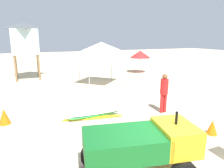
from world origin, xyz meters
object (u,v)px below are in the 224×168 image
(lifeguard_tower, at_px, (25,38))
(traffic_cone_near, at_px, (4,116))
(beach_umbrella_left, at_px, (140,54))
(popup_canopy, at_px, (101,47))
(lifeguard_near_left, at_px, (164,91))
(traffic_cone_far, at_px, (212,127))
(utility_cart, at_px, (142,144))
(surfboard_pile, at_px, (94,115))

(lifeguard_tower, distance_m, traffic_cone_near, 8.81)
(beach_umbrella_left, bearing_deg, popup_canopy, -147.42)
(lifeguard_near_left, relative_size, traffic_cone_far, 3.36)
(utility_cart, height_order, surfboard_pile, utility_cart)
(surfboard_pile, bearing_deg, traffic_cone_far, -41.43)
(lifeguard_near_left, bearing_deg, traffic_cone_far, -83.53)
(utility_cart, height_order, traffic_cone_far, utility_cart)
(lifeguard_near_left, height_order, traffic_cone_far, lifeguard_near_left)
(surfboard_pile, distance_m, lifeguard_near_left, 3.07)
(lifeguard_tower, relative_size, beach_umbrella_left, 2.11)
(utility_cart, distance_m, lifeguard_tower, 13.11)
(lifeguard_tower, bearing_deg, surfboard_pile, -76.22)
(utility_cart, relative_size, popup_canopy, 0.98)
(beach_umbrella_left, bearing_deg, lifeguard_near_left, -114.67)
(popup_canopy, xyz_separation_m, beach_umbrella_left, (4.67, 2.99, -0.82))
(surfboard_pile, relative_size, traffic_cone_far, 4.90)
(beach_umbrella_left, bearing_deg, lifeguard_tower, 174.74)
(popup_canopy, relative_size, traffic_cone_far, 5.68)
(popup_canopy, height_order, traffic_cone_far, popup_canopy)
(utility_cart, xyz_separation_m, traffic_cone_near, (-3.14, 4.41, -0.49))
(utility_cart, bearing_deg, popup_canopy, 75.52)
(traffic_cone_far, bearing_deg, lifeguard_near_left, 96.47)
(utility_cart, distance_m, traffic_cone_near, 5.43)
(utility_cart, height_order, lifeguard_near_left, lifeguard_near_left)
(utility_cart, xyz_separation_m, lifeguard_tower, (-2.19, 12.73, 2.22))
(surfboard_pile, distance_m, popup_canopy, 6.19)
(utility_cart, distance_m, surfboard_pile, 3.70)
(utility_cart, bearing_deg, traffic_cone_near, 125.49)
(beach_umbrella_left, height_order, traffic_cone_near, beach_umbrella_left)
(traffic_cone_near, bearing_deg, lifeguard_near_left, -11.90)
(lifeguard_near_left, bearing_deg, popup_canopy, 96.41)
(beach_umbrella_left, xyz_separation_m, traffic_cone_near, (-10.11, -7.48, -1.35))
(utility_cart, xyz_separation_m, popup_canopy, (2.30, 8.90, 1.68))
(lifeguard_near_left, distance_m, traffic_cone_far, 2.39)
(traffic_cone_near, xyz_separation_m, traffic_cone_far, (6.35, -3.56, -0.05))
(lifeguard_tower, bearing_deg, utility_cart, -80.25)
(utility_cart, bearing_deg, lifeguard_near_left, 46.65)
(popup_canopy, height_order, traffic_cone_near, popup_canopy)
(lifeguard_near_left, distance_m, traffic_cone_near, 6.26)
(traffic_cone_far, bearing_deg, traffic_cone_near, 150.74)
(popup_canopy, bearing_deg, surfboard_pile, -113.21)
(lifeguard_near_left, height_order, beach_umbrella_left, beach_umbrella_left)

